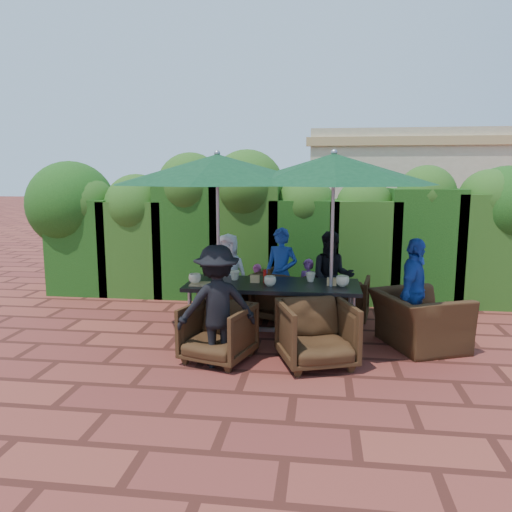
# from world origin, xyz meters

# --- Properties ---
(ground) EXTENTS (80.00, 80.00, 0.00)m
(ground) POSITION_xyz_m (0.00, 0.00, 0.00)
(ground) COLOR brown
(ground) RESTS_ON ground
(dining_table) EXTENTS (2.25, 0.90, 0.75)m
(dining_table) POSITION_xyz_m (0.18, 0.04, 0.67)
(dining_table) COLOR black
(dining_table) RESTS_ON ground
(umbrella_left) EXTENTS (2.77, 2.77, 2.46)m
(umbrella_left) POSITION_xyz_m (-0.54, 0.01, 2.21)
(umbrella_left) COLOR gray
(umbrella_left) RESTS_ON ground
(umbrella_right) EXTENTS (2.54, 2.54, 2.46)m
(umbrella_right) POSITION_xyz_m (0.93, -0.03, 2.21)
(umbrella_right) COLOR gray
(umbrella_right) RESTS_ON ground
(chair_far_left) EXTENTS (0.86, 0.84, 0.70)m
(chair_far_left) POSITION_xyz_m (-0.58, 0.88, 0.35)
(chair_far_left) COLOR black
(chair_far_left) RESTS_ON ground
(chair_far_mid) EXTENTS (1.02, 0.99, 0.82)m
(chair_far_mid) POSITION_xyz_m (0.28, 0.91, 0.41)
(chair_far_mid) COLOR black
(chair_far_mid) RESTS_ON ground
(chair_far_right) EXTENTS (0.82, 0.78, 0.74)m
(chair_far_right) POSITION_xyz_m (1.13, 0.96, 0.37)
(chair_far_right) COLOR black
(chair_far_right) RESTS_ON ground
(chair_near_left) EXTENTS (0.89, 0.86, 0.74)m
(chair_near_left) POSITION_xyz_m (-0.38, -0.83, 0.37)
(chair_near_left) COLOR black
(chair_near_left) RESTS_ON ground
(chair_near_right) EXTENTS (0.99, 0.96, 0.81)m
(chair_near_right) POSITION_xyz_m (0.76, -0.81, 0.41)
(chair_near_right) COLOR black
(chair_near_right) RESTS_ON ground
(chair_end_right) EXTENTS (1.03, 1.23, 0.92)m
(chair_end_right) POSITION_xyz_m (2.03, -0.02, 0.46)
(chair_end_right) COLOR black
(chair_end_right) RESTS_ON ground
(adult_far_left) EXTENTS (0.68, 0.46, 1.27)m
(adult_far_left) POSITION_xyz_m (-0.62, 1.08, 0.63)
(adult_far_left) COLOR white
(adult_far_left) RESTS_ON ground
(adult_far_mid) EXTENTS (0.60, 0.54, 1.38)m
(adult_far_mid) POSITION_xyz_m (0.21, 0.93, 0.69)
(adult_far_mid) COLOR #1E44A4
(adult_far_mid) RESTS_ON ground
(adult_far_right) EXTENTS (0.65, 0.41, 1.34)m
(adult_far_right) POSITION_xyz_m (0.96, 0.94, 0.67)
(adult_far_right) COLOR black
(adult_far_right) RESTS_ON ground
(adult_near_left) EXTENTS (0.97, 0.71, 1.38)m
(adult_near_left) POSITION_xyz_m (-0.36, -0.95, 0.69)
(adult_near_left) COLOR black
(adult_near_left) RESTS_ON ground
(adult_end_right) EXTENTS (0.67, 0.90, 1.37)m
(adult_end_right) POSITION_xyz_m (1.96, 0.03, 0.69)
(adult_end_right) COLOR #1E44A4
(adult_end_right) RESTS_ON ground
(child_left) EXTENTS (0.34, 0.29, 0.81)m
(child_left) POSITION_xyz_m (-0.16, 1.08, 0.40)
(child_left) COLOR #DD4E96
(child_left) RESTS_ON ground
(child_right) EXTENTS (0.41, 0.38, 0.91)m
(child_right) POSITION_xyz_m (0.61, 1.02, 0.46)
(child_right) COLOR #934699
(child_right) RESTS_ON ground
(pedestrian_a) EXTENTS (1.63, 1.48, 1.75)m
(pedestrian_a) POSITION_xyz_m (1.91, 4.26, 0.87)
(pedestrian_a) COLOR #227F43
(pedestrian_a) RESTS_ON ground
(pedestrian_b) EXTENTS (0.86, 0.71, 1.55)m
(pedestrian_b) POSITION_xyz_m (2.23, 4.26, 0.77)
(pedestrian_b) COLOR #DD4E96
(pedestrian_b) RESTS_ON ground
(pedestrian_c) EXTENTS (1.05, 0.55, 1.58)m
(pedestrian_c) POSITION_xyz_m (3.66, 4.17, 0.79)
(pedestrian_c) COLOR #9B9AA2
(pedestrian_c) RESTS_ON ground
(cup_a) EXTENTS (0.16, 0.16, 0.13)m
(cup_a) POSITION_xyz_m (-0.83, -0.10, 0.81)
(cup_a) COLOR beige
(cup_a) RESTS_ON dining_table
(cup_b) EXTENTS (0.14, 0.14, 0.13)m
(cup_b) POSITION_xyz_m (-0.35, 0.18, 0.81)
(cup_b) COLOR beige
(cup_b) RESTS_ON dining_table
(cup_c) EXTENTS (0.16, 0.16, 0.13)m
(cup_c) POSITION_xyz_m (0.16, -0.11, 0.81)
(cup_c) COLOR beige
(cup_c) RESTS_ON dining_table
(cup_d) EXTENTS (0.13, 0.13, 0.12)m
(cup_d) POSITION_xyz_m (0.66, 0.21, 0.81)
(cup_d) COLOR beige
(cup_d) RESTS_ON dining_table
(cup_e) EXTENTS (0.17, 0.17, 0.13)m
(cup_e) POSITION_xyz_m (1.07, -0.01, 0.82)
(cup_e) COLOR beige
(cup_e) RESTS_ON dining_table
(ketchup_bottle) EXTENTS (0.04, 0.04, 0.17)m
(ketchup_bottle) POSITION_xyz_m (0.07, 0.08, 0.83)
(ketchup_bottle) COLOR #B20C0A
(ketchup_bottle) RESTS_ON dining_table
(sauce_bottle) EXTENTS (0.04, 0.04, 0.17)m
(sauce_bottle) POSITION_xyz_m (0.12, 0.12, 0.83)
(sauce_bottle) COLOR #4C230C
(sauce_bottle) RESTS_ON dining_table
(serving_tray) EXTENTS (0.35, 0.25, 0.02)m
(serving_tray) POSITION_xyz_m (-0.69, -0.16, 0.76)
(serving_tray) COLOR #AC8353
(serving_tray) RESTS_ON dining_table
(number_block_left) EXTENTS (0.12, 0.06, 0.10)m
(number_block_left) POSITION_xyz_m (-0.06, 0.05, 0.80)
(number_block_left) COLOR tan
(number_block_left) RESTS_ON dining_table
(number_block_right) EXTENTS (0.12, 0.06, 0.10)m
(number_block_right) POSITION_xyz_m (0.94, 0.01, 0.80)
(number_block_right) COLOR tan
(number_block_right) RESTS_ON dining_table
(hedge_wall) EXTENTS (9.10, 1.60, 2.58)m
(hedge_wall) POSITION_xyz_m (-0.28, 2.32, 1.33)
(hedge_wall) COLOR #13360E
(hedge_wall) RESTS_ON ground
(building) EXTENTS (6.20, 3.08, 3.20)m
(building) POSITION_xyz_m (3.50, 6.99, 1.61)
(building) COLOR beige
(building) RESTS_ON ground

